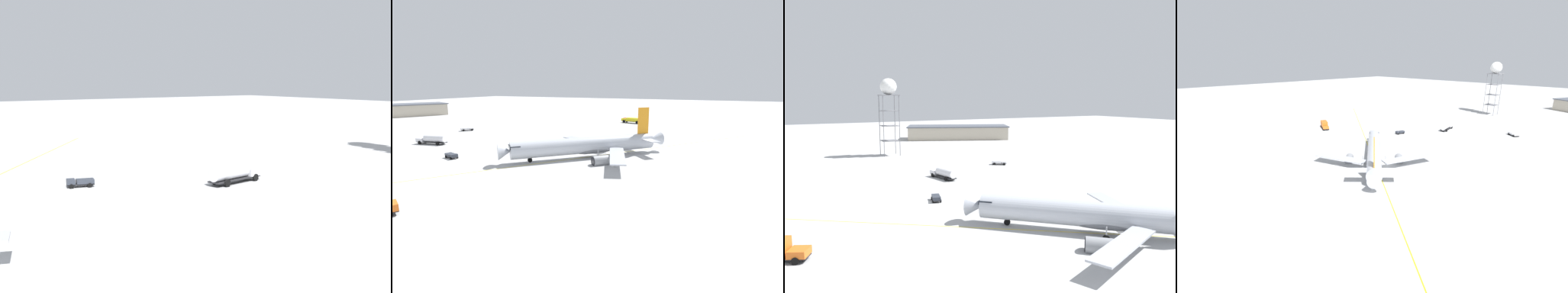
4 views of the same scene
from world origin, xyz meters
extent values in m
plane|color=#B2B2B2|center=(0.00, 0.00, 0.00)|extent=(600.00, 600.00, 0.00)
cylinder|color=#B2B7C1|center=(5.08, -0.28, 3.07)|extent=(29.20, 28.87, 4.08)
cone|color=#B2B7C1|center=(19.11, -14.10, 3.07)|extent=(4.86, 4.87, 3.88)
cone|color=#B2B7C1|center=(-9.15, 13.75, 3.37)|extent=(5.28, 5.28, 3.47)
cube|color=black|center=(17.54, -12.56, 3.99)|extent=(4.14, 4.15, 0.70)
ellipsoid|color=slate|center=(3.77, 1.02, 1.95)|extent=(12.06, 11.96, 2.24)
cube|color=orange|center=(-6.50, 11.14, 8.58)|extent=(2.45, 2.42, 6.95)
cube|color=#B2B7C1|center=(-3.92, 13.76, 3.89)|extent=(5.87, 5.90, 0.20)
cube|color=#B2B7C1|center=(-9.09, 8.52, 3.89)|extent=(5.87, 5.90, 0.20)
cube|color=#B2B7C1|center=(9.49, 9.51, 2.36)|extent=(16.19, 8.69, 0.28)
cube|color=#B2B7C1|center=(-4.64, -4.83, 2.36)|extent=(8.49, 16.23, 0.28)
cylinder|color=gray|center=(9.93, 5.69, 0.86)|extent=(4.39, 4.38, 2.49)
cylinder|color=black|center=(11.29, 4.35, 0.86)|extent=(1.59, 1.61, 2.11)
cylinder|color=gray|center=(-0.82, -5.22, 0.86)|extent=(4.39, 4.38, 2.49)
cylinder|color=black|center=(0.54, -6.56, 0.86)|extent=(1.59, 1.61, 2.11)
cylinder|color=#9EA0A5|center=(15.09, -10.15, 1.45)|extent=(0.20, 0.20, 1.81)
cylinder|color=black|center=(15.09, -10.15, 0.55)|extent=(0.99, 0.99, 1.10)
cylinder|color=#9EA0A5|center=(6.18, 3.47, 1.45)|extent=(0.20, 0.20, 1.81)
cylinder|color=black|center=(6.18, 3.47, 0.55)|extent=(0.99, 0.99, 1.10)
cylinder|color=#9EA0A5|center=(1.35, -1.43, 1.45)|extent=(0.20, 0.20, 1.81)
cylinder|color=black|center=(1.35, -1.43, 0.55)|extent=(0.99, 0.99, 1.10)
cube|color=#232326|center=(19.92, -30.27, 0.42)|extent=(2.38, 4.07, 0.20)
cube|color=#2D333D|center=(20.29, -28.97, 0.87)|extent=(1.87, 1.55, 0.70)
cube|color=black|center=(20.42, -28.52, 0.97)|extent=(1.32, 0.45, 0.39)
cube|color=#2D333D|center=(19.73, -30.92, 0.82)|extent=(2.24, 2.84, 0.60)
cylinder|color=black|center=(19.51, -28.75, 0.32)|extent=(0.45, 0.69, 0.64)
cylinder|color=black|center=(21.07, -29.20, 0.32)|extent=(0.45, 0.69, 0.64)
cylinder|color=black|center=(18.80, -31.22, 0.32)|extent=(0.45, 0.69, 0.64)
cylinder|color=black|center=(20.36, -31.67, 0.32)|extent=(0.45, 0.69, 0.64)
cube|color=black|center=(46.08, -10.81, 1.35)|extent=(1.01, 1.96, 0.56)
cube|color=#232326|center=(-14.72, -61.52, 0.50)|extent=(4.91, 4.27, 0.20)
cube|color=white|center=(-16.06, -60.56, 0.88)|extent=(2.44, 2.62, 0.55)
cube|color=black|center=(-16.55, -60.21, 0.96)|extent=(1.15, 1.55, 0.31)
cube|color=white|center=(-14.07, -61.99, 0.95)|extent=(3.80, 3.60, 0.70)
cylinder|color=black|center=(-16.70, -61.46, 0.40)|extent=(0.81, 0.70, 0.80)
cylinder|color=black|center=(-15.41, -59.66, 0.40)|extent=(0.81, 0.70, 0.80)
cylinder|color=black|center=(-14.15, -63.30, 0.40)|extent=(0.81, 0.70, 0.80)
cylinder|color=black|center=(-12.86, -61.51, 0.40)|extent=(0.81, 0.70, 0.80)
cube|color=#232326|center=(-65.06, -8.75, 0.80)|extent=(4.43, 10.58, 0.20)
cube|color=yellow|center=(-65.81, -12.62, 1.50)|extent=(3.35, 2.92, 1.20)
cube|color=black|center=(-66.02, -13.70, 1.68)|extent=(2.44, 0.55, 0.67)
cube|color=yellow|center=(-64.81, -7.47, 1.70)|extent=(4.37, 8.12, 1.60)
cube|color=red|center=(-65.81, -12.62, 2.20)|extent=(2.14, 0.98, 0.16)
cylinder|color=black|center=(-64.30, -12.57, 0.70)|extent=(0.54, 1.43, 1.40)
cylinder|color=black|center=(-67.19, -12.00, 0.70)|extent=(0.54, 1.43, 1.40)
cylinder|color=black|center=(-62.98, -5.80, 0.70)|extent=(0.54, 1.43, 1.40)
cylinder|color=black|center=(-65.87, -5.24, 0.70)|extent=(0.54, 1.43, 1.40)
cube|color=#232326|center=(9.72, -50.35, 0.65)|extent=(3.92, 9.81, 0.20)
cube|color=silver|center=(10.40, -53.87, 1.30)|extent=(2.95, 2.83, 1.10)
cube|color=black|center=(10.60, -54.95, 1.47)|extent=(2.11, 0.48, 0.62)
cylinder|color=silver|center=(9.48, -49.07, 1.81)|extent=(3.39, 7.25, 2.12)
cylinder|color=black|center=(11.60, -53.40, 0.55)|extent=(0.48, 1.13, 1.10)
cylinder|color=black|center=(9.10, -53.88, 0.55)|extent=(0.48, 1.13, 1.10)
cylinder|color=black|center=(10.40, -47.10, 0.55)|extent=(0.48, 1.13, 1.10)
cylinder|color=black|center=(7.90, -47.58, 0.55)|extent=(0.48, 1.13, 1.10)
cube|color=#B2A893|center=(-36.96, -139.87, 3.25)|extent=(54.18, 37.30, 6.49)
cube|color=#4C515B|center=(-36.96, -139.87, 6.74)|extent=(55.75, 38.87, 0.50)
cube|color=yellow|center=(4.98, -0.22, 0.00)|extent=(149.56, 110.09, 0.01)
camera|label=1|loc=(-53.23, 0.42, 15.75)|focal=50.77mm
camera|label=2|loc=(70.33, 30.20, 17.93)|focal=27.07mm
camera|label=3|loc=(49.05, 42.57, 21.50)|focal=34.99mm
camera|label=4|loc=(-49.94, 53.94, 30.26)|focal=24.45mm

